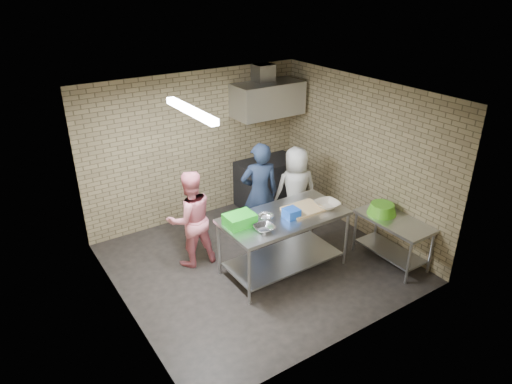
{
  "coord_description": "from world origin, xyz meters",
  "views": [
    {
      "loc": [
        -3.4,
        -5.1,
        4.19
      ],
      "look_at": [
        0.1,
        0.2,
        1.15
      ],
      "focal_mm": 32.28,
      "sensor_mm": 36.0,
      "label": 1
    }
  ],
  "objects_px": {
    "woman_white": "(296,190)",
    "green_basin": "(382,209)",
    "side_counter": "(391,240)",
    "green_crate": "(240,220)",
    "blue_tub": "(291,213)",
    "bottle_red": "(264,100)",
    "bottle_green": "(281,98)",
    "woman_pink": "(191,219)",
    "prep_table": "(284,243)",
    "stove": "(268,182)",
    "man_navy": "(260,193)"
  },
  "relations": [
    {
      "from": "woman_pink",
      "to": "prep_table",
      "type": "bearing_deg",
      "value": 143.21
    },
    {
      "from": "prep_table",
      "to": "bottle_red",
      "type": "xyz_separation_m",
      "value": [
        1.15,
        2.23,
        1.56
      ]
    },
    {
      "from": "bottle_red",
      "to": "bottle_green",
      "type": "bearing_deg",
      "value": 0.0
    },
    {
      "from": "green_basin",
      "to": "bottle_red",
      "type": "height_order",
      "value": "bottle_red"
    },
    {
      "from": "bottle_red",
      "to": "side_counter",
      "type": "bearing_deg",
      "value": -82.38
    },
    {
      "from": "blue_tub",
      "to": "green_basin",
      "type": "bearing_deg",
      "value": -15.47
    },
    {
      "from": "bottle_red",
      "to": "green_crate",
      "type": "bearing_deg",
      "value": -131.29
    },
    {
      "from": "green_basin",
      "to": "woman_white",
      "type": "distance_m",
      "value": 1.53
    },
    {
      "from": "green_crate",
      "to": "woman_pink",
      "type": "distance_m",
      "value": 0.94
    },
    {
      "from": "prep_table",
      "to": "man_navy",
      "type": "distance_m",
      "value": 1.04
    },
    {
      "from": "side_counter",
      "to": "woman_pink",
      "type": "xyz_separation_m",
      "value": [
        -2.64,
        1.7,
        0.41
      ]
    },
    {
      "from": "green_crate",
      "to": "bottle_red",
      "type": "bearing_deg",
      "value": 48.71
    },
    {
      "from": "prep_table",
      "to": "woman_pink",
      "type": "bearing_deg",
      "value": 138.95
    },
    {
      "from": "blue_tub",
      "to": "bottle_red",
      "type": "distance_m",
      "value": 2.77
    },
    {
      "from": "man_navy",
      "to": "woman_pink",
      "type": "relative_size",
      "value": 1.13
    },
    {
      "from": "green_crate",
      "to": "bottle_green",
      "type": "bearing_deg",
      "value": 43.12
    },
    {
      "from": "prep_table",
      "to": "bottle_green",
      "type": "bearing_deg",
      "value": 55.15
    },
    {
      "from": "prep_table",
      "to": "green_crate",
      "type": "distance_m",
      "value": 0.9
    },
    {
      "from": "side_counter",
      "to": "green_crate",
      "type": "distance_m",
      "value": 2.51
    },
    {
      "from": "blue_tub",
      "to": "bottle_red",
      "type": "bearing_deg",
      "value": 64.67
    },
    {
      "from": "bottle_green",
      "to": "woman_white",
      "type": "height_order",
      "value": "bottle_green"
    },
    {
      "from": "side_counter",
      "to": "green_crate",
      "type": "xyz_separation_m",
      "value": [
        -2.25,
        0.88,
        0.65
      ]
    },
    {
      "from": "woman_pink",
      "to": "woman_white",
      "type": "xyz_separation_m",
      "value": [
        1.98,
        -0.06,
        -0.01
      ]
    },
    {
      "from": "green_crate",
      "to": "woman_pink",
      "type": "bearing_deg",
      "value": 114.95
    },
    {
      "from": "blue_tub",
      "to": "green_basin",
      "type": "xyz_separation_m",
      "value": [
        1.48,
        -0.41,
        -0.18
      ]
    },
    {
      "from": "stove",
      "to": "bottle_green",
      "type": "distance_m",
      "value": 1.65
    },
    {
      "from": "blue_tub",
      "to": "man_navy",
      "type": "bearing_deg",
      "value": 82.41
    },
    {
      "from": "side_counter",
      "to": "green_basin",
      "type": "bearing_deg",
      "value": 94.57
    },
    {
      "from": "side_counter",
      "to": "bottle_green",
      "type": "distance_m",
      "value": 3.41
    },
    {
      "from": "green_basin",
      "to": "bottle_green",
      "type": "xyz_separation_m",
      "value": [
        0.02,
        2.74,
        1.18
      ]
    },
    {
      "from": "prep_table",
      "to": "side_counter",
      "type": "xyz_separation_m",
      "value": [
        1.55,
        -0.76,
        -0.1
      ]
    },
    {
      "from": "green_crate",
      "to": "bottle_red",
      "type": "xyz_separation_m",
      "value": [
        1.85,
        2.11,
        1.0
      ]
    },
    {
      "from": "blue_tub",
      "to": "woman_white",
      "type": "relative_size",
      "value": 0.14
    },
    {
      "from": "man_navy",
      "to": "green_crate",
      "type": "bearing_deg",
      "value": 61.74
    },
    {
      "from": "side_counter",
      "to": "man_navy",
      "type": "relative_size",
      "value": 0.68
    },
    {
      "from": "woman_white",
      "to": "green_basin",
      "type": "bearing_deg",
      "value": 132.09
    },
    {
      "from": "bottle_green",
      "to": "prep_table",
      "type": "bearing_deg",
      "value": -124.85
    },
    {
      "from": "man_navy",
      "to": "woman_white",
      "type": "height_order",
      "value": "man_navy"
    },
    {
      "from": "prep_table",
      "to": "blue_tub",
      "type": "distance_m",
      "value": 0.55
    },
    {
      "from": "bottle_red",
      "to": "woman_pink",
      "type": "distance_m",
      "value": 2.87
    },
    {
      "from": "stove",
      "to": "bottle_red",
      "type": "xyz_separation_m",
      "value": [
        0.05,
        0.24,
        1.58
      ]
    },
    {
      "from": "side_counter",
      "to": "man_navy",
      "type": "height_order",
      "value": "man_navy"
    },
    {
      "from": "green_crate",
      "to": "bottle_red",
      "type": "relative_size",
      "value": 2.33
    },
    {
      "from": "bottle_green",
      "to": "woman_white",
      "type": "distance_m",
      "value": 1.95
    },
    {
      "from": "green_basin",
      "to": "woman_pink",
      "type": "relative_size",
      "value": 0.29
    },
    {
      "from": "blue_tub",
      "to": "bottle_green",
      "type": "distance_m",
      "value": 2.95
    },
    {
      "from": "side_counter",
      "to": "woman_white",
      "type": "bearing_deg",
      "value": 111.71
    },
    {
      "from": "side_counter",
      "to": "stove",
      "type": "bearing_deg",
      "value": 99.29
    },
    {
      "from": "stove",
      "to": "side_counter",
      "type": "bearing_deg",
      "value": -80.71
    },
    {
      "from": "stove",
      "to": "green_crate",
      "type": "height_order",
      "value": "green_crate"
    }
  ]
}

